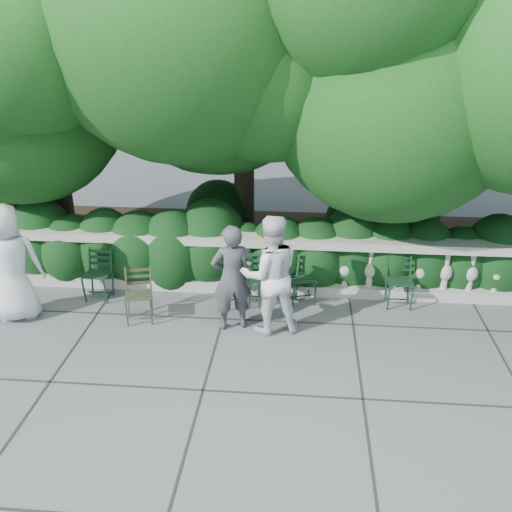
# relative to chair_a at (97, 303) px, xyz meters

# --- Properties ---
(ground) EXTENTS (90.00, 90.00, 0.00)m
(ground) POSITION_rel_chair_a_xyz_m (2.63, -1.14, 0.00)
(ground) COLOR #4F5156
(ground) RESTS_ON ground
(balustrade) EXTENTS (12.00, 0.44, 1.00)m
(balustrade) POSITION_rel_chair_a_xyz_m (2.63, 0.66, 0.49)
(balustrade) COLOR #9E998E
(balustrade) RESTS_ON ground
(shrub_hedge) EXTENTS (15.00, 2.60, 1.70)m
(shrub_hedge) POSITION_rel_chair_a_xyz_m (2.63, 1.86, 0.00)
(shrub_hedge) COLOR black
(shrub_hedge) RESTS_ON ground
(tree_canopy) EXTENTS (15.04, 6.52, 6.78)m
(tree_canopy) POSITION_rel_chair_a_xyz_m (3.31, 2.05, 3.96)
(tree_canopy) COLOR #3F3023
(tree_canopy) RESTS_ON ground
(chair_a) EXTENTS (0.46, 0.50, 0.84)m
(chair_a) POSITION_rel_chair_a_xyz_m (0.00, 0.00, 0.00)
(chair_a) COLOR black
(chair_a) RESTS_ON ground
(chair_b) EXTENTS (0.57, 0.59, 0.84)m
(chair_b) POSITION_rel_chair_a_xyz_m (2.33, -0.03, 0.00)
(chair_b) COLOR black
(chair_b) RESTS_ON ground
(chair_c) EXTENTS (0.57, 0.59, 0.84)m
(chair_c) POSITION_rel_chair_a_xyz_m (3.37, 0.17, 0.00)
(chair_c) COLOR black
(chair_c) RESTS_ON ground
(chair_d) EXTENTS (0.50, 0.53, 0.84)m
(chair_d) POSITION_rel_chair_a_xyz_m (2.48, 0.08, 0.00)
(chair_d) COLOR black
(chair_d) RESTS_ON ground
(chair_e) EXTENTS (0.61, 0.63, 0.84)m
(chair_e) POSITION_rel_chair_a_xyz_m (2.95, 0.20, 0.00)
(chair_e) COLOR black
(chair_e) RESTS_ON ground
(chair_f) EXTENTS (0.45, 0.49, 0.84)m
(chair_f) POSITION_rel_chair_a_xyz_m (4.88, 0.19, 0.00)
(chair_f) COLOR black
(chair_f) RESTS_ON ground
(chair_weathered) EXTENTS (0.54, 0.57, 0.84)m
(chair_weathered) POSITION_rel_chair_a_xyz_m (0.91, -0.65, 0.00)
(chair_weathered) COLOR black
(chair_weathered) RESTS_ON ground
(person_businessman) EXTENTS (1.02, 0.81, 1.83)m
(person_businessman) POSITION_rel_chair_a_xyz_m (-1.02, -0.55, 0.92)
(person_businessman) COLOR silver
(person_businessman) RESTS_ON ground
(person_woman_grey) EXTENTS (0.69, 0.56, 1.64)m
(person_woman_grey) POSITION_rel_chair_a_xyz_m (2.30, -0.55, 0.82)
(person_woman_grey) COLOR #3E3F43
(person_woman_grey) RESTS_ON ground
(person_casual_man) EXTENTS (1.03, 0.89, 1.81)m
(person_casual_man) POSITION_rel_chair_a_xyz_m (2.87, -0.57, 0.90)
(person_casual_man) COLOR silver
(person_casual_man) RESTS_ON ground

